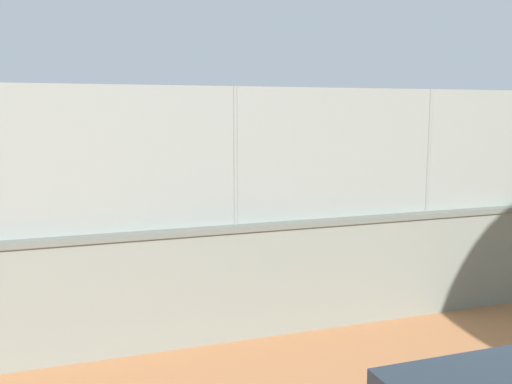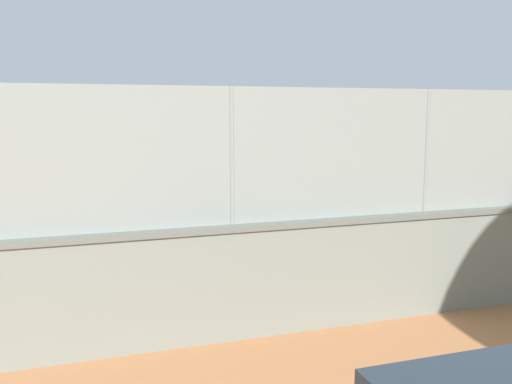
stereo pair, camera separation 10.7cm
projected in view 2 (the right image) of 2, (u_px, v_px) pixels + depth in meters
The scene contains 6 objects.
ground_plane at pixel (217, 205), 19.03m from camera, with size 260.00×260.00×0.00m, color #B27247.
perimeter_wall at pixel (232, 280), 7.88m from camera, with size 32.02×1.06×1.63m.
fence_panel_on_wall at pixel (232, 156), 7.62m from camera, with size 31.44×0.67×1.89m.
player_near_wall_returning at pixel (321, 177), 19.47m from camera, with size 0.73×1.23×1.55m.
player_at_service_line at pixel (152, 174), 19.70m from camera, with size 1.03×0.78×1.68m.
sports_ball at pixel (318, 178), 18.39m from camera, with size 0.13×0.13×0.13m, color yellow.
Camera 2 is at (5.10, 18.11, 3.19)m, focal length 39.08 mm.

